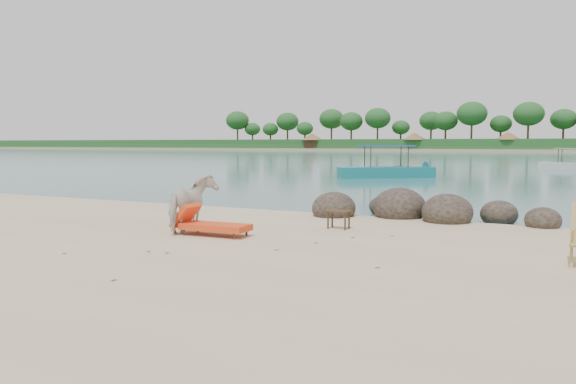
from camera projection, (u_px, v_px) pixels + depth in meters
The scene contains 10 objects.
water at pixel (537, 156), 90.52m from camera, with size 400.00×400.00×0.00m, color #37686F.
far_shore at pixel (553, 150), 161.62m from camera, with size 420.00×90.00×1.40m, color tan.
far_scenery at pixel (549, 139), 131.74m from camera, with size 420.00×18.00×9.50m.
boulders at pixel (416, 211), 15.46m from camera, with size 6.45×3.00×1.10m.
cow at pixel (192, 205), 13.02m from camera, with size 0.71×1.56×1.32m, color beige.
side_table at pixel (339, 221), 13.48m from camera, with size 0.54×0.35×0.44m, color #312013, non-canonical shape.
lounge_chair at pixel (215, 224), 12.49m from camera, with size 1.97×0.69×0.59m, color #EB421B, non-canonical shape.
boat_near at pixel (386, 151), 34.73m from camera, with size 6.67×1.50×3.24m, color #126D75, non-canonical shape.
boat_mid at pixel (574, 152), 45.28m from camera, with size 5.73×1.29×2.80m, color #B9B8B4, non-canonical shape.
dead_leaves at pixel (250, 249), 11.04m from camera, with size 5.72×5.98×0.00m.
Camera 1 is at (5.04, -9.10, 2.09)m, focal length 35.00 mm.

